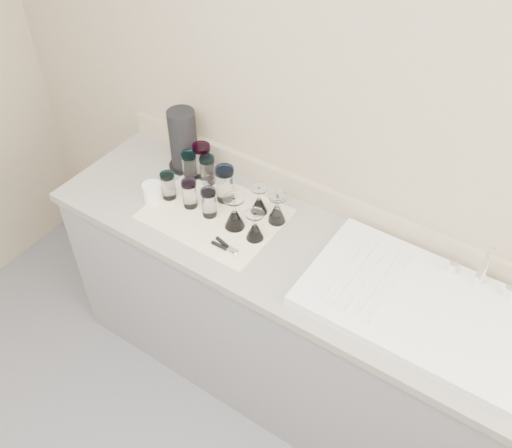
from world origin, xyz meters
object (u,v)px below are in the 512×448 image
Objects in this scene: goblet_extra at (277,213)px; tumbler_magenta at (168,185)px; tumbler_blue at (190,194)px; goblet_front_left at (235,217)px; sink_unit at (421,304)px; tumbler_lavender at (209,203)px; tumbler_cyan at (208,170)px; goblet_front_right at (255,230)px; tumbler_purple at (225,184)px; tumbler_extra at (202,160)px; can_opener at (226,247)px; white_mug at (152,192)px; goblet_back_right at (277,211)px; tumbler_teal at (190,166)px; goblet_back_left at (259,203)px; paper_towel_roll at (183,141)px.

tumbler_magenta is at bearing -164.21° from goblet_extra.
tumbler_blue is 0.23m from goblet_front_left.
sink_unit reaches higher than tumbler_lavender.
sink_unit is 6.11× the size of tumbler_cyan.
sink_unit is at bearing -7.30° from tumbler_cyan.
tumbler_magenta is 0.45m from goblet_front_right.
tumbler_blue is 0.85× the size of goblet_front_left.
tumbler_extra is (-0.18, 0.08, -0.00)m from tumbler_purple.
white_mug is (-0.44, 0.07, 0.03)m from can_opener.
tumbler_cyan reaches higher than goblet_extra.
goblet_extra is at bearing 171.98° from sink_unit.
goblet_front_right is (0.11, -0.01, -0.01)m from goblet_front_left.
tumbler_extra reaches higher than goblet_back_right.
tumbler_teal is 0.06m from tumbler_extra.
tumbler_teal is 0.21m from white_mug.
tumbler_purple reaches higher than tumbler_lavender.
tumbler_teal is 1.08× the size of goblet_back_right.
goblet_front_left is (-0.03, -0.13, 0.01)m from goblet_back_left.
goblet_front_right reaches higher than tumbler_blue.
tumbler_cyan reaches higher than white_mug.
tumbler_lavender reaches higher than white_mug.
goblet_back_right is (0.43, -0.06, -0.04)m from tumbler_extra.
tumbler_extra is 0.47m from goblet_front_right.
goblet_front_left is at bearing -22.63° from tumbler_teal.
goblet_front_right is at bearing -25.32° from tumbler_cyan.
can_opener is 0.44m from white_mug.
tumbler_purple is at bearing 31.07° from tumbler_magenta.
tumbler_blue is at bearing 178.47° from goblet_front_right.
paper_towel_roll is at bearing 111.94° from tumbler_magenta.
tumbler_magenta is 0.20m from tumbler_extra.
tumbler_extra is 1.23× the size of goblet_front_right.
goblet_front_left is 1.16× the size of goblet_front_right.
tumbler_purple is 0.24m from tumbler_magenta.
tumbler_magenta is at bearing -178.07° from sink_unit.
tumbler_magenta is at bearing -87.95° from tumbler_teal.
tumbler_extra is (-0.08, 0.19, 0.02)m from tumbler_blue.
tumbler_teal is at bearing -166.16° from tumbler_cyan.
can_opener is at bearing -34.48° from tumbler_teal.
goblet_front_left reaches higher than goblet_extra.
sink_unit is 6.25× the size of goblet_extra.
goblet_front_right reaches higher than can_opener.
sink_unit is at bearing -5.75° from tumbler_teal.
sink_unit is at bearing -8.42° from tumbler_extra.
goblet_back_right is 0.54m from white_mug.
tumbler_purple is at bearing 50.25° from tumbler_blue.
tumbler_teal is 1.08× the size of can_opener.
tumbler_extra is 1.28× the size of can_opener.
white_mug is at bearing -156.40° from goblet_back_left.
can_opener is at bearing -35.42° from tumbler_lavender.
white_mug is at bearing -82.53° from paper_towel_roll.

